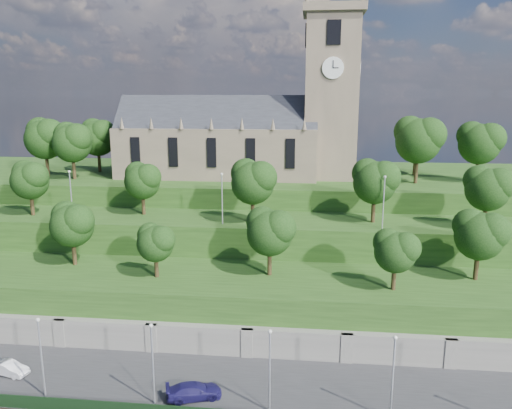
# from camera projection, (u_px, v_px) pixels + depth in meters

# --- Properties ---
(promenade) EXTENTS (160.00, 12.00, 2.00)m
(promenade) POSITION_uv_depth(u_px,v_px,m) (187.00, 391.00, 46.68)
(promenade) COLOR #2D2D30
(promenade) RESTS_ON ground
(retaining_wall) EXTENTS (160.00, 2.10, 5.00)m
(retaining_wall) POSITION_uv_depth(u_px,v_px,m) (201.00, 346.00, 52.15)
(retaining_wall) COLOR slate
(retaining_wall) RESTS_ON ground
(embankment_lower) EXTENTS (160.00, 12.00, 8.00)m
(embankment_lower) POSITION_uv_depth(u_px,v_px,m) (212.00, 308.00, 57.68)
(embankment_lower) COLOR #224517
(embankment_lower) RESTS_ON ground
(embankment_upper) EXTENTS (160.00, 10.00, 12.00)m
(embankment_upper) POSITION_uv_depth(u_px,v_px,m) (227.00, 261.00, 67.92)
(embankment_upper) COLOR #224517
(embankment_upper) RESTS_ON ground
(hilltop) EXTENTS (160.00, 32.00, 15.00)m
(hilltop) POSITION_uv_depth(u_px,v_px,m) (246.00, 214.00, 87.98)
(hilltop) COLOR #224517
(hilltop) RESTS_ON ground
(church) EXTENTS (38.60, 12.35, 27.60)m
(church) POSITION_uv_depth(u_px,v_px,m) (248.00, 130.00, 80.74)
(church) COLOR #6A5B4A
(church) RESTS_ON hilltop
(trees_lower) EXTENTS (63.56, 8.87, 7.91)m
(trees_lower) POSITION_uv_depth(u_px,v_px,m) (234.00, 233.00, 55.89)
(trees_lower) COLOR #2E2212
(trees_lower) RESTS_ON embankment_lower
(trees_upper) EXTENTS (64.76, 8.19, 8.26)m
(trees_upper) POSITION_uv_depth(u_px,v_px,m) (265.00, 181.00, 64.05)
(trees_upper) COLOR #2E2212
(trees_upper) RESTS_ON embankment_upper
(trees_hilltop) EXTENTS (75.15, 16.13, 10.09)m
(trees_hilltop) POSITION_uv_depth(u_px,v_px,m) (258.00, 138.00, 79.10)
(trees_hilltop) COLOR #2E2212
(trees_hilltop) RESTS_ON hilltop
(lamp_posts_promenade) EXTENTS (60.36, 0.36, 7.48)m
(lamp_posts_promenade) POSITION_uv_depth(u_px,v_px,m) (153.00, 358.00, 42.33)
(lamp_posts_promenade) COLOR #B2B2B7
(lamp_posts_promenade) RESTS_ON promenade
(lamp_posts_upper) EXTENTS (40.36, 0.36, 6.62)m
(lamp_posts_upper) POSITION_uv_depth(u_px,v_px,m) (222.00, 194.00, 62.86)
(lamp_posts_upper) COLOR #B2B2B7
(lamp_posts_upper) RESTS_ON embankment_upper
(car_middle) EXTENTS (4.08, 2.13, 1.28)m
(car_middle) POSITION_uv_depth(u_px,v_px,m) (9.00, 368.00, 47.57)
(car_middle) COLOR silver
(car_middle) RESTS_ON promenade
(car_right) EXTENTS (5.24, 3.38, 1.41)m
(car_right) POSITION_uv_depth(u_px,v_px,m) (194.00, 391.00, 43.84)
(car_right) COLOR #1B164D
(car_right) RESTS_ON promenade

